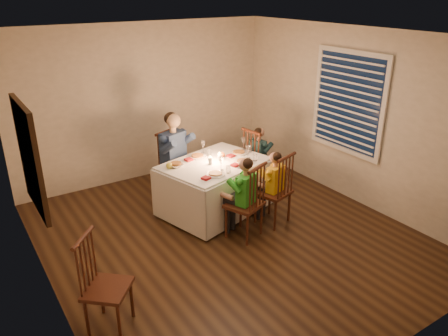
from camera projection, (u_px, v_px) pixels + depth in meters
ground at (228, 235)px, 5.88m from camera, size 5.00×5.00×0.00m
wall_left at (36, 187)px, 4.24m from camera, size 0.02×5.00×2.60m
wall_right at (353, 117)px, 6.52m from camera, size 0.02×5.00×2.60m
wall_back at (145, 103)px, 7.31m from camera, size 4.50×0.02×2.60m
ceiling at (229, 35)px, 4.88m from camera, size 5.00×5.00×0.00m
dining_table at (215, 177)px, 6.33m from camera, size 1.71×1.42×0.74m
chair_adult at (177, 195)px, 7.01m from camera, size 0.55×0.54×1.06m
chair_near_left at (244, 235)px, 5.88m from camera, size 0.56×0.54×1.06m
chair_near_right at (272, 221)px, 6.23m from camera, size 0.53×0.52×1.06m
chair_end at (258, 189)px, 7.23m from camera, size 0.46×0.48×1.06m
chair_extra at (112, 326)px, 4.32m from camera, size 0.57×0.58×1.01m
adult at (177, 195)px, 7.01m from camera, size 0.66×0.63×1.36m
child_green at (244, 235)px, 5.88m from camera, size 0.49×0.47×1.12m
child_yellow at (272, 221)px, 6.23m from camera, size 0.43×0.41×1.06m
child_teal at (258, 189)px, 7.23m from camera, size 0.36×0.39×1.06m
setting_adult at (197, 157)px, 6.42m from camera, size 0.32×0.32×0.02m
setting_green at (215, 174)px, 5.82m from camera, size 0.32×0.32×0.02m
setting_yellow at (243, 162)px, 6.23m from camera, size 0.32×0.32×0.02m
setting_teal at (239, 153)px, 6.57m from camera, size 0.32×0.32×0.02m
candle_left at (210, 161)px, 6.16m from camera, size 0.06×0.06×0.10m
candle_right at (220, 157)px, 6.30m from camera, size 0.06×0.06×0.10m
squash at (169, 165)px, 6.01m from camera, size 0.09×0.09×0.09m
orange_fruit at (222, 155)px, 6.41m from camera, size 0.08×0.08×0.08m
serving_bowl at (176, 165)px, 6.07m from camera, size 0.21×0.21×0.05m
wall_mirror at (30, 158)px, 4.41m from camera, size 0.06×0.95×1.15m
window_blinds at (347, 103)px, 6.50m from camera, size 0.07×1.34×1.54m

